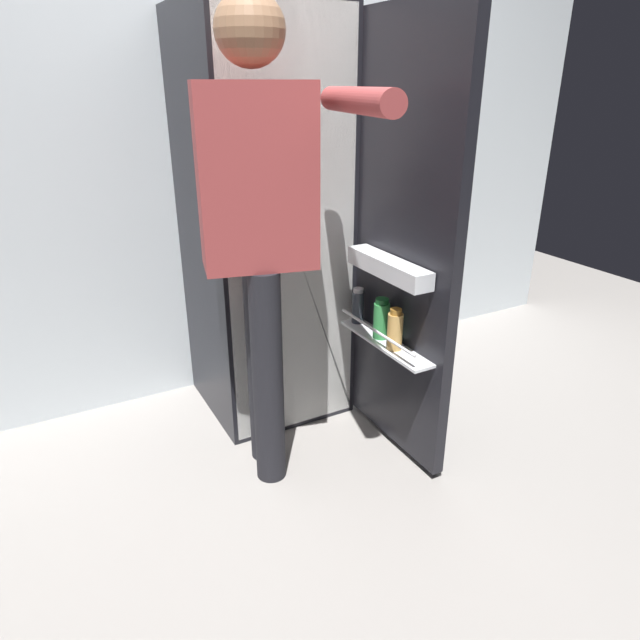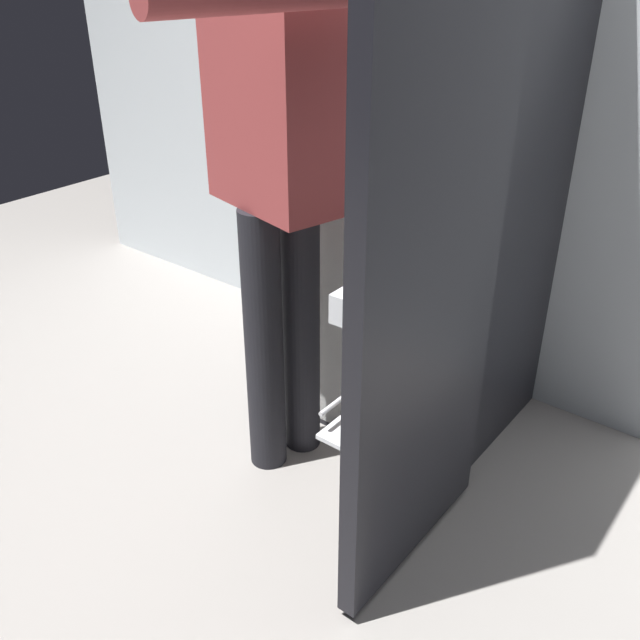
# 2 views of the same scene
# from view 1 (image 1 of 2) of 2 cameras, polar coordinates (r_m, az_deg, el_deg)

# --- Properties ---
(ground_plane) EXTENTS (6.76, 6.76, 0.00)m
(ground_plane) POSITION_cam_1_polar(r_m,az_deg,el_deg) (2.52, 0.24, -13.56)
(ground_plane) COLOR gray
(kitchen_wall) EXTENTS (4.40, 0.10, 2.58)m
(kitchen_wall) POSITION_cam_1_polar(r_m,az_deg,el_deg) (2.88, -9.11, 18.54)
(kitchen_wall) COLOR silver
(kitchen_wall) RESTS_ON ground_plane
(refrigerator) EXTENTS (0.67, 1.24, 1.80)m
(refrigerator) POSITION_cam_1_polar(r_m,az_deg,el_deg) (2.57, -4.78, 9.32)
(refrigerator) COLOR black
(refrigerator) RESTS_ON ground_plane
(person) EXTENTS (0.57, 0.79, 1.77)m
(person) POSITION_cam_1_polar(r_m,az_deg,el_deg) (2.03, -6.02, 10.53)
(person) COLOR black
(person) RESTS_ON ground_plane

